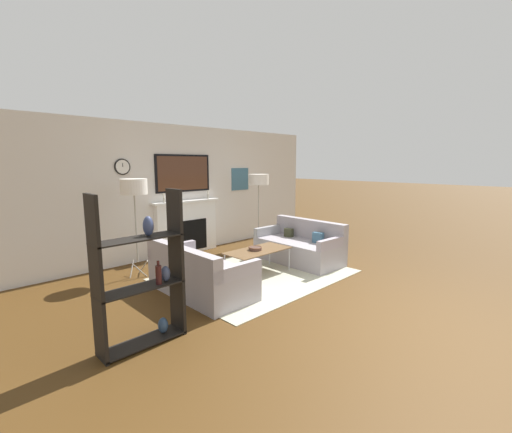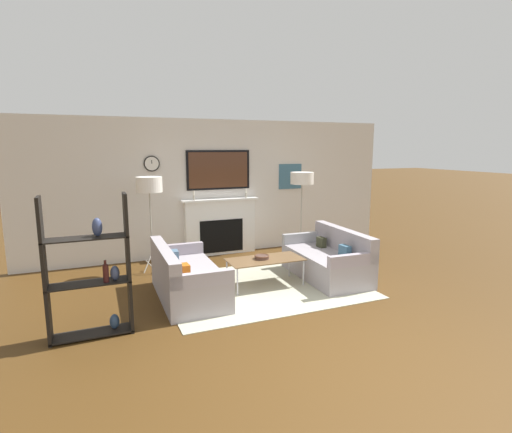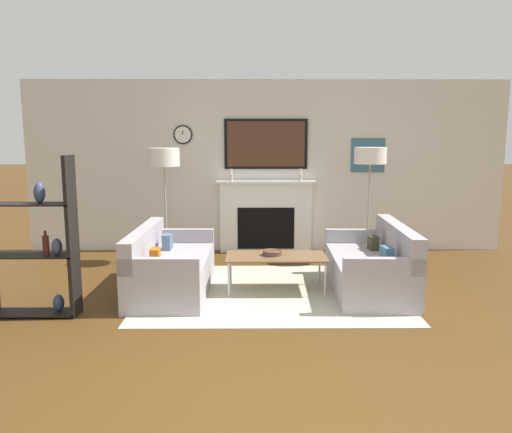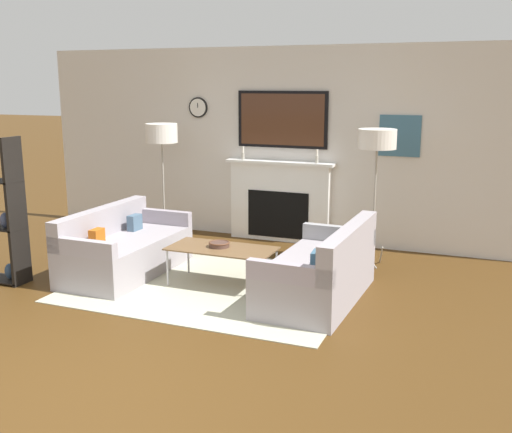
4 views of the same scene
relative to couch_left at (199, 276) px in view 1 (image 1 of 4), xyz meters
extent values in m
plane|color=#482E12|center=(1.20, -2.45, -0.28)|extent=(60.00, 60.00, 0.00)
cube|color=silver|center=(1.20, 2.24, 1.07)|extent=(7.58, 0.07, 2.70)
cube|color=white|center=(1.20, 2.12, 0.27)|extent=(1.45, 0.16, 1.10)
cube|color=black|center=(1.20, 2.04, 0.11)|extent=(0.90, 0.01, 0.66)
cube|color=white|center=(1.20, 2.10, 0.84)|extent=(1.57, 0.22, 0.04)
cylinder|color=#B2AD9E|center=(0.66, 2.07, 0.91)|extent=(0.04, 0.04, 0.10)
cylinder|color=white|center=(0.66, 2.07, 1.01)|extent=(0.03, 0.03, 0.09)
cylinder|color=#B2AD9E|center=(1.74, 2.07, 0.91)|extent=(0.04, 0.04, 0.10)
cylinder|color=white|center=(1.74, 2.07, 1.01)|extent=(0.03, 0.03, 0.09)
cube|color=black|center=(1.20, 2.19, 1.43)|extent=(1.30, 0.04, 0.78)
cube|color=#4C2D1E|center=(1.20, 2.17, 1.43)|extent=(1.21, 0.01, 0.70)
cylinder|color=black|center=(-0.10, 2.19, 1.58)|extent=(0.29, 0.02, 0.29)
cylinder|color=silver|center=(-0.10, 2.18, 1.58)|extent=(0.25, 0.00, 0.25)
cube|color=black|center=(-0.10, 2.17, 1.61)|extent=(0.01, 0.00, 0.06)
cube|color=#3B6884|center=(2.81, 2.19, 1.26)|extent=(0.53, 0.02, 0.53)
cube|color=#AEAE96|center=(1.20, 0.00, -0.27)|extent=(3.01, 2.34, 0.01)
cube|color=#9B949A|center=(0.04, 0.00, -0.06)|extent=(0.85, 1.71, 0.43)
cube|color=#9B949A|center=(-0.29, 0.00, 0.32)|extent=(0.18, 1.70, 0.33)
cube|color=#9A909B|center=(0.05, 0.80, 0.24)|extent=(0.83, 0.11, 0.18)
cube|color=#9C959E|center=(0.03, -0.80, 0.24)|extent=(0.83, 0.11, 0.18)
cube|color=#486379|center=(-0.08, 0.38, 0.25)|extent=(0.11, 0.20, 0.19)
cube|color=#B55615|center=(-0.09, -0.37, 0.25)|extent=(0.11, 0.19, 0.18)
cube|color=#9B949A|center=(2.35, 0.00, -0.07)|extent=(0.90, 1.71, 0.43)
cube|color=#9B949A|center=(2.69, -0.01, 0.34)|extent=(0.22, 1.69, 0.38)
cube|color=#9C919C|center=(2.33, -0.79, 0.24)|extent=(0.84, 0.13, 0.18)
cube|color=#97979B|center=(2.38, 0.79, 0.24)|extent=(0.84, 0.13, 0.18)
cube|color=#3C627A|center=(2.47, -0.38, 0.25)|extent=(0.12, 0.21, 0.20)
cube|color=#353724|center=(2.49, 0.37, 0.24)|extent=(0.11, 0.18, 0.17)
cube|color=brown|center=(1.26, 0.03, 0.15)|extent=(1.18, 0.57, 0.02)
cylinder|color=#B7B7BC|center=(0.71, -0.22, -0.07)|extent=(0.02, 0.02, 0.42)
cylinder|color=#B7B7BC|center=(1.82, -0.22, -0.07)|extent=(0.02, 0.02, 0.42)
cylinder|color=#B7B7BC|center=(0.71, 0.27, -0.07)|extent=(0.02, 0.02, 0.42)
cylinder|color=#B7B7BC|center=(1.82, 0.27, -0.07)|extent=(0.02, 0.02, 0.42)
cylinder|color=#50372E|center=(1.22, 0.05, 0.18)|extent=(0.23, 0.23, 0.05)
torus|color=brown|center=(1.22, 0.05, 0.20)|extent=(0.23, 0.23, 0.02)
cylinder|color=#9E998E|center=(-0.16, 1.44, -0.15)|extent=(0.09, 0.23, 0.27)
cylinder|color=#9E998E|center=(-0.35, 1.48, -0.15)|extent=(0.17, 0.19, 0.27)
cylinder|color=#9E998E|center=(-0.29, 1.30, -0.15)|extent=(0.23, 0.07, 0.27)
cylinder|color=#9E998E|center=(-0.27, 1.41, 0.55)|extent=(0.02, 0.02, 1.15)
cylinder|color=white|center=(-0.27, 1.41, 1.26)|extent=(0.44, 0.44, 0.26)
cylinder|color=#9E998E|center=(2.77, 1.44, -0.15)|extent=(0.09, 0.23, 0.27)
cylinder|color=#9E998E|center=(2.58, 1.48, -0.15)|extent=(0.17, 0.19, 0.27)
cylinder|color=#9E998E|center=(2.64, 1.30, -0.15)|extent=(0.23, 0.07, 0.27)
cylinder|color=#9E998E|center=(2.66, 1.41, 0.57)|extent=(0.02, 0.02, 1.18)
cylinder|color=white|center=(2.66, 1.41, 1.28)|extent=(0.45, 0.45, 0.23)
cube|color=black|center=(-1.71, -0.76, 0.54)|extent=(0.04, 0.28, 1.65)
cube|color=black|center=(-0.84, -0.76, 0.54)|extent=(0.04, 0.28, 1.65)
cube|color=black|center=(-1.27, -0.76, -0.25)|extent=(0.91, 0.28, 0.02)
cube|color=black|center=(-1.27, -0.76, 0.35)|extent=(0.91, 0.28, 0.01)
cube|color=black|center=(-1.27, -0.76, 0.88)|extent=(0.91, 0.28, 0.02)
cylinder|color=#3D1919|center=(-1.09, -0.81, 0.46)|extent=(0.06, 0.06, 0.21)
cylinder|color=#3D1919|center=(-1.09, -0.81, 0.59)|extent=(0.03, 0.03, 0.05)
ellipsoid|color=navy|center=(-1.03, -0.75, -0.15)|extent=(0.11, 0.11, 0.18)
ellipsoid|color=#3C4769|center=(-0.99, -0.78, 0.45)|extent=(0.10, 0.10, 0.17)
ellipsoid|color=#394670|center=(-1.15, -0.75, 0.99)|extent=(0.11, 0.11, 0.21)
camera|label=1|loc=(-2.82, -4.04, 1.65)|focal=24.00mm
camera|label=2|loc=(-1.18, -5.48, 1.87)|focal=28.00mm
camera|label=3|loc=(0.98, -5.71, 1.55)|focal=35.00mm
camera|label=4|loc=(3.96, -5.73, 1.93)|focal=42.00mm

